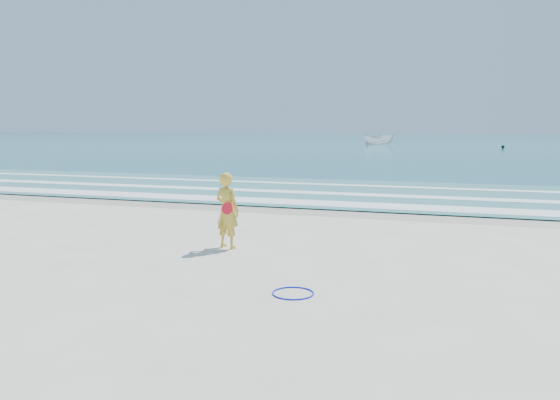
% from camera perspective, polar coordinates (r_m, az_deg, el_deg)
% --- Properties ---
extents(ground, '(400.00, 400.00, 0.00)m').
position_cam_1_polar(ground, '(9.98, -9.81, -8.55)').
color(ground, silver).
rests_on(ground, ground).
extents(wet_sand, '(400.00, 2.40, 0.00)m').
position_cam_1_polar(wet_sand, '(18.24, 3.48, -1.03)').
color(wet_sand, '#B2A893').
rests_on(wet_sand, ground).
extents(ocean, '(400.00, 190.00, 0.04)m').
position_cam_1_polar(ocean, '(113.57, 15.85, 6.06)').
color(ocean, '#19727F').
rests_on(ocean, ground).
extents(shallow, '(400.00, 10.00, 0.01)m').
position_cam_1_polar(shallow, '(23.06, 6.61, 0.88)').
color(shallow, '#59B7AD').
rests_on(shallow, ocean).
extents(foam_near, '(400.00, 1.40, 0.01)m').
position_cam_1_polar(foam_near, '(19.48, 4.44, -0.33)').
color(foam_near, white).
rests_on(foam_near, shallow).
extents(foam_mid, '(400.00, 0.90, 0.01)m').
position_cam_1_polar(foam_mid, '(22.28, 6.20, 0.67)').
color(foam_mid, white).
rests_on(foam_mid, shallow).
extents(foam_far, '(400.00, 0.60, 0.01)m').
position_cam_1_polar(foam_far, '(25.50, 7.73, 1.53)').
color(foam_far, white).
rests_on(foam_far, shallow).
extents(hoop, '(0.82, 0.82, 0.03)m').
position_cam_1_polar(hoop, '(9.23, 1.38, -9.71)').
color(hoop, '#0C18DE').
rests_on(hoop, ground).
extents(boat, '(4.50, 1.76, 1.73)m').
position_cam_1_polar(boat, '(82.24, 10.31, 6.31)').
color(boat, silver).
rests_on(boat, ocean).
extents(buoy, '(0.41, 0.41, 0.41)m').
position_cam_1_polar(buoy, '(72.81, 22.27, 5.18)').
color(buoy, black).
rests_on(buoy, ocean).
extents(woman, '(0.73, 0.59, 1.74)m').
position_cam_1_polar(woman, '(12.49, -5.54, -1.09)').
color(woman, gold).
rests_on(woman, ground).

